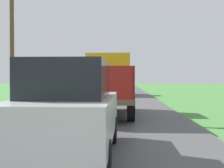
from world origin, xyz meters
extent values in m
cube|color=#2D2D30|center=(-0.10, 11.69, 0.68)|extent=(0.90, 5.51, 0.24)
cube|color=brown|center=(-0.10, 11.69, 0.88)|extent=(2.30, 5.80, 0.20)
cube|color=gold|center=(-0.10, 13.64, 1.93)|extent=(2.10, 1.90, 1.90)
cube|color=black|center=(-0.10, 14.59, 2.26)|extent=(1.78, 0.02, 0.76)
cube|color=maroon|center=(-1.21, 10.71, 1.53)|extent=(0.08, 3.85, 1.10)
cube|color=maroon|center=(1.01, 10.71, 1.53)|extent=(0.08, 3.85, 1.10)
cube|color=maroon|center=(-0.10, 8.83, 1.53)|extent=(2.30, 0.08, 1.10)
cube|color=maroon|center=(-0.10, 12.60, 1.53)|extent=(2.30, 0.08, 1.10)
cylinder|color=black|center=(-1.15, 13.49, 0.58)|extent=(0.28, 1.00, 1.00)
cylinder|color=black|center=(0.95, 13.49, 0.58)|extent=(0.28, 1.00, 1.00)
cylinder|color=black|center=(-1.15, 10.09, 0.58)|extent=(0.28, 1.00, 1.00)
cylinder|color=black|center=(0.95, 10.09, 0.58)|extent=(0.28, 1.00, 1.00)
ellipsoid|color=#B8CA27|center=(-0.36, 10.98, 1.48)|extent=(0.50, 0.50, 0.36)
ellipsoid|color=gold|center=(-0.32, 11.61, 1.49)|extent=(0.50, 0.55, 0.48)
ellipsoid|color=#BDD22F|center=(0.79, 12.31, 1.47)|extent=(0.44, 0.41, 0.45)
ellipsoid|color=#A6CB1B|center=(-0.06, 11.15, 1.83)|extent=(0.54, 0.64, 0.41)
ellipsoid|color=#ADC01A|center=(-0.57, 11.24, 1.50)|extent=(0.47, 0.52, 0.40)
ellipsoid|color=gold|center=(-0.06, 9.71, 1.48)|extent=(0.45, 0.51, 0.45)
ellipsoid|color=#AAD01C|center=(0.01, 9.56, 1.76)|extent=(0.52, 0.57, 0.52)
ellipsoid|color=gold|center=(0.58, 11.81, 1.13)|extent=(0.43, 0.47, 0.46)
ellipsoid|color=#BACC28|center=(0.50, 10.49, 1.80)|extent=(0.49, 0.53, 0.51)
ellipsoid|color=#AAC41D|center=(0.35, 11.55, 1.44)|extent=(0.45, 0.58, 0.52)
ellipsoid|color=#BCCF1F|center=(0.32, 11.40, 1.80)|extent=(0.53, 0.66, 0.52)
cube|color=#2D2D30|center=(-0.09, 26.55, 0.68)|extent=(0.90, 5.51, 0.24)
cube|color=brown|center=(-0.09, 26.55, 0.88)|extent=(2.30, 5.80, 0.20)
cube|color=#197A4C|center=(-0.09, 28.50, 1.93)|extent=(2.10, 1.90, 1.90)
cube|color=black|center=(-0.09, 29.45, 2.26)|extent=(1.78, 0.02, 0.76)
cube|color=#232328|center=(-1.20, 25.57, 1.53)|extent=(0.08, 3.85, 1.10)
cube|color=#232328|center=(1.02, 25.57, 1.53)|extent=(0.08, 3.85, 1.10)
cube|color=#232328|center=(-0.09, 23.69, 1.53)|extent=(2.30, 0.08, 1.10)
cube|color=#232328|center=(-0.09, 27.46, 1.53)|extent=(2.30, 0.08, 1.10)
cylinder|color=black|center=(-1.14, 28.35, 0.58)|extent=(0.28, 1.00, 1.00)
cylinder|color=black|center=(0.96, 28.35, 0.58)|extent=(0.28, 1.00, 1.00)
cylinder|color=black|center=(-1.14, 24.95, 0.58)|extent=(0.28, 1.00, 1.00)
cylinder|color=black|center=(0.96, 24.95, 0.58)|extent=(0.28, 1.00, 1.00)
ellipsoid|color=#BCD225|center=(-0.34, 24.82, 1.80)|extent=(0.59, 0.68, 0.38)
ellipsoid|color=#ACCE33|center=(-0.33, 24.36, 1.20)|extent=(0.48, 0.59, 0.38)
ellipsoid|color=#B7C628|center=(-0.55, 26.72, 1.78)|extent=(0.53, 0.63, 0.42)
ellipsoid|color=#A8C625|center=(-0.39, 24.34, 1.14)|extent=(0.60, 0.75, 0.48)
ellipsoid|color=#ABD021|center=(0.64, 25.16, 1.84)|extent=(0.41, 0.40, 0.45)
ellipsoid|color=#A7D02C|center=(-0.15, 24.77, 1.12)|extent=(0.60, 0.60, 0.44)
cylinder|color=brown|center=(-4.63, 12.62, 3.82)|extent=(0.20, 0.20, 7.64)
cube|color=#B7BABF|center=(-0.34, 5.33, 0.90)|extent=(1.70, 4.10, 0.80)
cube|color=black|center=(-0.34, 5.13, 1.65)|extent=(1.44, 2.05, 0.70)
cylinder|color=black|center=(-1.11, 6.61, 0.40)|extent=(0.20, 0.64, 0.64)
cylinder|color=black|center=(0.43, 6.61, 0.40)|extent=(0.20, 0.64, 0.64)
cylinder|color=black|center=(-1.11, 4.06, 0.40)|extent=(0.20, 0.64, 0.64)
cylinder|color=black|center=(0.43, 4.06, 0.40)|extent=(0.20, 0.64, 0.64)
camera|label=1|loc=(0.75, -0.11, 1.65)|focal=44.03mm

